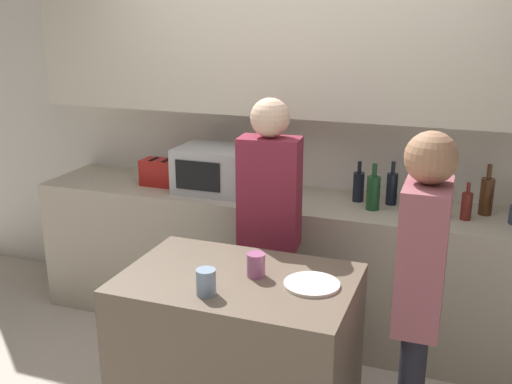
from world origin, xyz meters
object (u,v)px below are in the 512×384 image
(microwave, at_px, (217,170))
(bottle_7, at_px, (487,195))
(bottle_4, at_px, (429,192))
(cup_1, at_px, (256,265))
(bottle_1, at_px, (373,192))
(bottle_5, at_px, (444,202))
(person_left, at_px, (420,285))
(bottle_3, at_px, (410,196))
(person_center, at_px, (269,216))
(cup_0, at_px, (206,282))
(bottle_2, at_px, (392,188))
(toaster, at_px, (161,172))
(bottle_0, at_px, (359,186))
(plate_on_island, at_px, (312,284))
(bottle_6, at_px, (467,205))

(microwave, bearing_deg, bottle_7, 3.74)
(bottle_4, xyz_separation_m, cup_1, (-0.69, -1.21, -0.09))
(bottle_1, bearing_deg, bottle_5, -2.40)
(cup_1, distance_m, person_left, 0.76)
(bottle_3, bearing_deg, person_center, -141.84)
(cup_0, bearing_deg, bottle_3, 62.90)
(bottle_4, relative_size, bottle_7, 0.86)
(bottle_7, height_order, person_center, person_center)
(bottle_1, bearing_deg, person_left, -70.55)
(bottle_2, xyz_separation_m, cup_1, (-0.46, -1.21, -0.09))
(microwave, bearing_deg, toaster, 179.79)
(bottle_1, distance_m, bottle_5, 0.42)
(bottle_1, bearing_deg, bottle_0, 130.90)
(person_left, bearing_deg, toaster, 58.27)
(toaster, bearing_deg, cup_0, -54.39)
(bottle_7, bearing_deg, bottle_0, -179.64)
(bottle_5, relative_size, person_left, 0.15)
(bottle_5, bearing_deg, bottle_4, 122.12)
(person_left, bearing_deg, cup_0, 103.55)
(bottle_0, xyz_separation_m, cup_0, (-0.40, -1.46, -0.08))
(person_center, bearing_deg, toaster, -32.73)
(toaster, distance_m, cup_0, 1.66)
(plate_on_island, bearing_deg, bottle_4, 71.49)
(bottle_3, height_order, bottle_5, bottle_5)
(bottle_3, distance_m, bottle_7, 0.44)
(toaster, relative_size, bottle_4, 0.98)
(microwave, xyz_separation_m, toaster, (-0.43, 0.00, -0.06))
(toaster, bearing_deg, bottle_4, 3.62)
(toaster, distance_m, bottle_3, 1.69)
(bottle_4, height_order, bottle_5, bottle_4)
(bottle_5, bearing_deg, person_left, -91.55)
(toaster, bearing_deg, bottle_7, 2.95)
(toaster, relative_size, cup_1, 2.27)
(bottle_0, bearing_deg, plate_on_island, -88.90)
(bottle_6, bearing_deg, person_center, -155.48)
(microwave, bearing_deg, bottle_5, -1.72)
(person_left, height_order, person_center, person_center)
(cup_1, bearing_deg, bottle_0, 78.04)
(bottle_3, relative_size, bottle_6, 0.99)
(bottle_6, bearing_deg, cup_0, -128.49)
(bottle_2, relative_size, bottle_4, 1.05)
(cup_1, bearing_deg, microwave, 121.98)
(bottle_2, distance_m, plate_on_island, 1.24)
(toaster, distance_m, bottle_1, 1.48)
(bottle_1, distance_m, person_left, 1.16)
(cup_0, bearing_deg, bottle_1, 68.89)
(bottle_3, bearing_deg, cup_0, -117.10)
(bottle_2, bearing_deg, bottle_6, -17.29)
(toaster, height_order, bottle_3, bottle_3)
(bottle_2, bearing_deg, bottle_3, -25.37)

